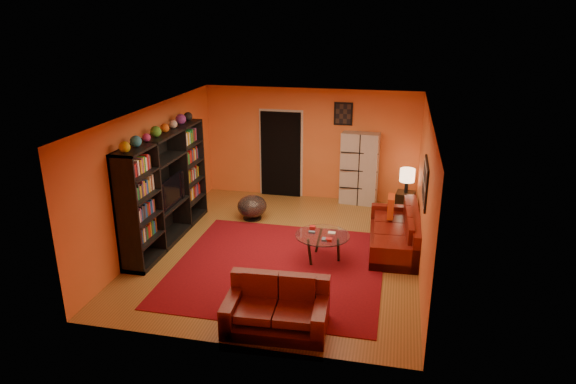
% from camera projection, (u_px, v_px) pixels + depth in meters
% --- Properties ---
extents(floor, '(6.00, 6.00, 0.00)m').
position_uv_depth(floor, '(282.00, 249.00, 9.67)').
color(floor, brown).
rests_on(floor, ground).
extents(ceiling, '(6.00, 6.00, 0.00)m').
position_uv_depth(ceiling, '(281.00, 112.00, 8.80)').
color(ceiling, white).
rests_on(ceiling, wall_back).
extents(wall_back, '(6.00, 0.00, 6.00)m').
position_uv_depth(wall_back, '(310.00, 144.00, 12.00)').
color(wall_back, orange).
rests_on(wall_back, floor).
extents(wall_front, '(6.00, 0.00, 6.00)m').
position_uv_depth(wall_front, '(228.00, 258.00, 6.47)').
color(wall_front, orange).
rests_on(wall_front, floor).
extents(wall_left, '(0.00, 6.00, 6.00)m').
position_uv_depth(wall_left, '(153.00, 175.00, 9.74)').
color(wall_left, orange).
rests_on(wall_left, floor).
extents(wall_right, '(0.00, 6.00, 6.00)m').
position_uv_depth(wall_right, '(424.00, 194.00, 8.73)').
color(wall_right, orange).
rests_on(wall_right, floor).
extents(rug, '(3.60, 3.60, 0.01)m').
position_uv_depth(rug, '(278.00, 267.00, 9.00)').
color(rug, '#5C0A12').
rests_on(rug, floor).
extents(doorway, '(0.95, 0.10, 2.04)m').
position_uv_depth(doorway, '(281.00, 154.00, 12.19)').
color(doorway, black).
rests_on(doorway, floor).
extents(wall_art_right, '(0.03, 1.00, 0.70)m').
position_uv_depth(wall_art_right, '(425.00, 183.00, 8.36)').
color(wall_art_right, black).
rests_on(wall_art_right, wall_right).
extents(wall_art_back, '(0.42, 0.03, 0.52)m').
position_uv_depth(wall_art_back, '(343.00, 114.00, 11.58)').
color(wall_art_back, black).
rests_on(wall_art_back, wall_back).
extents(entertainment_unit, '(0.45, 3.00, 2.10)m').
position_uv_depth(entertainment_unit, '(165.00, 188.00, 9.77)').
color(entertainment_unit, black).
rests_on(entertainment_unit, floor).
extents(tv, '(1.00, 0.13, 0.57)m').
position_uv_depth(tv, '(167.00, 191.00, 9.75)').
color(tv, black).
rests_on(tv, entertainment_unit).
extents(sofa, '(0.99, 2.21, 0.85)m').
position_uv_depth(sofa, '(399.00, 233.00, 9.68)').
color(sofa, '#520E0B').
rests_on(sofa, rug).
extents(loveseat, '(1.47, 0.93, 0.85)m').
position_uv_depth(loveseat, '(277.00, 308.00, 7.25)').
color(loveseat, '#520E0B').
rests_on(loveseat, rug).
extents(throw_pillow, '(0.12, 0.42, 0.42)m').
position_uv_depth(throw_pillow, '(391.00, 206.00, 10.04)').
color(throw_pillow, '#DB4918').
rests_on(throw_pillow, sofa).
extents(coffee_table, '(0.97, 0.97, 0.48)m').
position_uv_depth(coffee_table, '(322.00, 237.00, 9.12)').
color(coffee_table, silver).
rests_on(coffee_table, floor).
extents(storage_cabinet, '(0.87, 0.45, 1.67)m').
position_uv_depth(storage_cabinet, '(359.00, 169.00, 11.73)').
color(storage_cabinet, beige).
rests_on(storage_cabinet, floor).
extents(bowl_chair, '(0.63, 0.63, 0.52)m').
position_uv_depth(bowl_chair, '(252.00, 207.00, 11.00)').
color(bowl_chair, black).
rests_on(bowl_chair, floor).
extents(side_table, '(0.45, 0.45, 0.50)m').
position_uv_depth(side_table, '(405.00, 203.00, 11.28)').
color(side_table, black).
rests_on(side_table, floor).
extents(table_lamp, '(0.32, 0.32, 0.54)m').
position_uv_depth(table_lamp, '(407.00, 176.00, 11.07)').
color(table_lamp, black).
rests_on(table_lamp, side_table).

